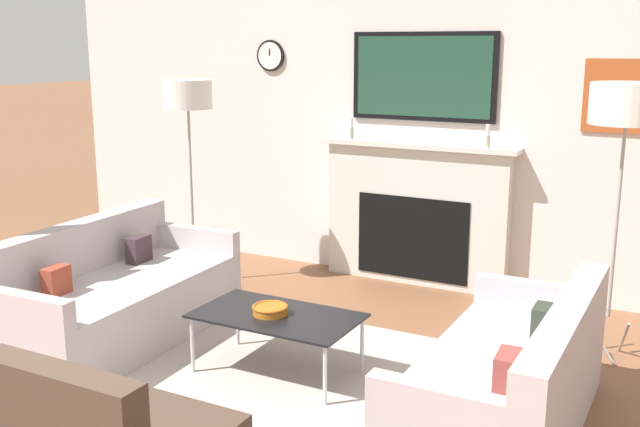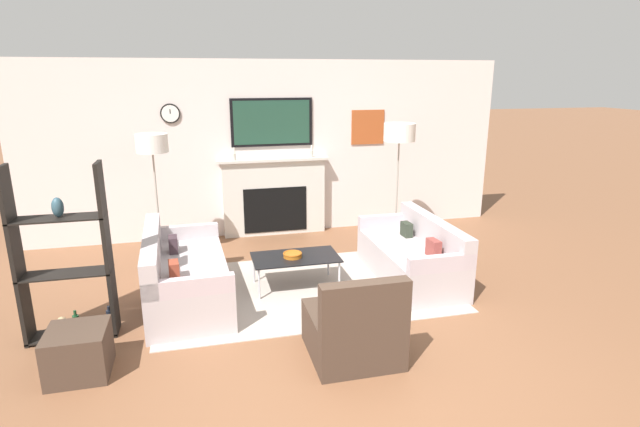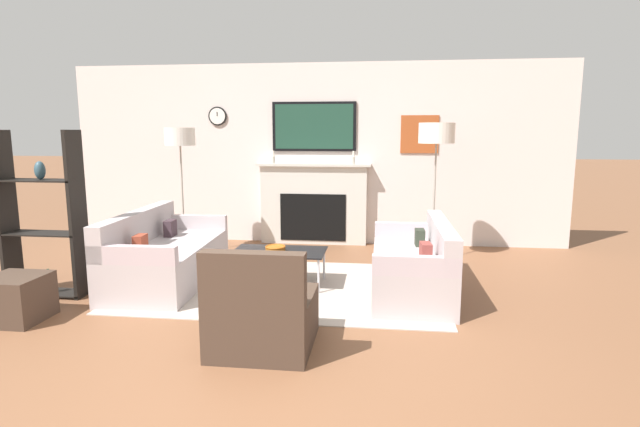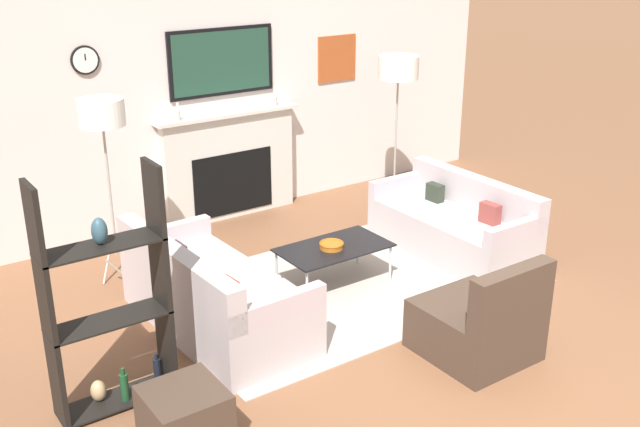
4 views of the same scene
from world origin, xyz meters
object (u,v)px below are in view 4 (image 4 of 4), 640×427
at_px(couch_left, 212,297).
at_px(shelf_unit, 107,304).
at_px(armchair, 480,324).
at_px(decorative_bowl, 332,245).
at_px(floor_lamp_right, 398,69).
at_px(floor_lamp_left, 102,116).
at_px(coffee_table, 334,249).
at_px(couch_right, 455,226).
at_px(ottoman, 185,419).

bearing_deg(couch_left, shelf_unit, -152.17).
bearing_deg(armchair, decorative_bowl, 98.57).
height_order(couch_left, floor_lamp_right, floor_lamp_right).
height_order(decorative_bowl, floor_lamp_left, floor_lamp_left).
distance_m(armchair, decorative_bowl, 1.65).
relative_size(floor_lamp_left, shelf_unit, 1.02).
bearing_deg(floor_lamp_left, coffee_table, -37.98).
bearing_deg(couch_right, floor_lamp_right, 76.60).
relative_size(armchair, floor_lamp_left, 0.48).
relative_size(armchair, floor_lamp_right, 0.47).
relative_size(couch_left, couch_right, 1.07).
distance_m(couch_left, coffee_table, 1.30).
xyz_separation_m(armchair, decorative_bowl, (-0.24, 1.62, 0.15)).
relative_size(coffee_table, shelf_unit, 0.60).
relative_size(couch_right, shelf_unit, 1.03).
relative_size(couch_right, floor_lamp_right, 0.97).
distance_m(armchair, coffee_table, 1.65).
relative_size(armchair, decorative_bowl, 3.74).
distance_m(couch_right, coffee_table, 1.48).
height_order(couch_right, floor_lamp_left, floor_lamp_left).
xyz_separation_m(couch_right, ottoman, (-3.61, -1.26, -0.07)).
relative_size(coffee_table, floor_lamp_right, 0.56).
height_order(couch_right, armchair, armchair).
relative_size(decorative_bowl, floor_lamp_right, 0.13).
xyz_separation_m(coffee_table, decorative_bowl, (-0.04, -0.01, 0.06)).
distance_m(couch_right, decorative_bowl, 1.52).
xyz_separation_m(coffee_table, floor_lamp_left, (-1.61, 1.26, 1.23)).
height_order(armchair, decorative_bowl, armchair).
distance_m(coffee_table, floor_lamp_left, 2.38).
height_order(floor_lamp_right, shelf_unit, floor_lamp_right).
bearing_deg(armchair, coffee_table, 97.17).
distance_m(armchair, ottoman, 2.37).
height_order(couch_left, coffee_table, couch_left).
bearing_deg(couch_right, coffee_table, 177.15).
relative_size(armchair, shelf_unit, 0.50).
xyz_separation_m(decorative_bowl, shelf_unit, (-2.30, -0.61, 0.35)).
distance_m(couch_right, ottoman, 3.83).
bearing_deg(floor_lamp_left, armchair, -57.88).
bearing_deg(coffee_table, floor_lamp_left, 142.02).
height_order(couch_left, armchair, armchair).
distance_m(coffee_table, decorative_bowl, 0.07).
distance_m(decorative_bowl, floor_lamp_left, 2.34).
distance_m(armchair, floor_lamp_left, 3.66).
bearing_deg(shelf_unit, decorative_bowl, 14.85).
height_order(decorative_bowl, ottoman, decorative_bowl).
relative_size(couch_left, decorative_bowl, 8.33).
bearing_deg(floor_lamp_right, decorative_bowl, -145.19).
bearing_deg(armchair, couch_left, 133.87).
height_order(coffee_table, floor_lamp_right, floor_lamp_right).
xyz_separation_m(armchair, floor_lamp_left, (-1.82, 2.89, 1.33)).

